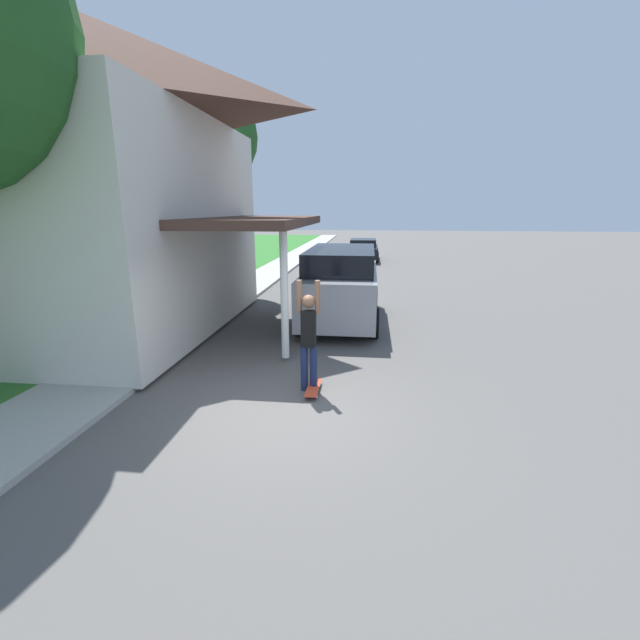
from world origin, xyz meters
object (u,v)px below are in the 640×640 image
at_px(lawn_tree_far, 209,138).
at_px(skateboard, 313,388).
at_px(suv_parked, 341,284).
at_px(car_down_street, 363,250).
at_px(skateboarder, 309,335).

distance_m(lawn_tree_far, skateboard, 11.21).
height_order(lawn_tree_far, suv_parked, lawn_tree_far).
height_order(car_down_street, skateboard, car_down_street).
relative_size(lawn_tree_far, skateboarder, 3.60).
bearing_deg(suv_parked, skateboarder, -92.60).
distance_m(car_down_street, skateboard, 20.36).
relative_size(car_down_street, skateboard, 5.22).
distance_m(car_down_street, skateboarder, 20.27).
bearing_deg(suv_parked, skateboard, -91.57).
bearing_deg(skateboard, skateboarder, 136.89).
bearing_deg(lawn_tree_far, suv_parked, -35.05).
xyz_separation_m(suv_parked, skateboard, (-0.14, -5.04, -1.02)).
relative_size(car_down_street, skateboarder, 2.11).
bearing_deg(lawn_tree_far, skateboard, -60.56).
height_order(suv_parked, skateboarder, suv_parked).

